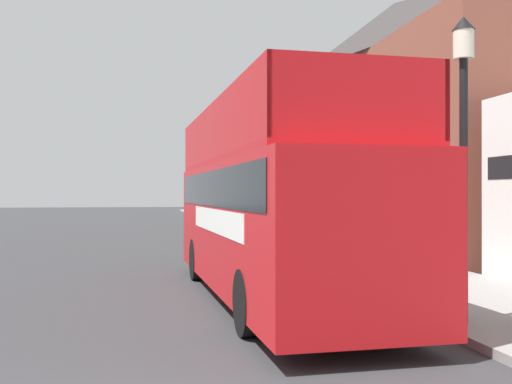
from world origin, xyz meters
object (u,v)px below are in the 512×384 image
(parked_car_ahead_of_bus, at_px, (243,237))
(lamp_post_nearest, at_px, (464,112))
(lamp_post_third, at_px, (260,161))
(lamp_post_second, at_px, (320,151))
(tour_bus, at_px, (270,212))

(parked_car_ahead_of_bus, bearing_deg, lamp_post_nearest, -83.95)
(lamp_post_nearest, distance_m, lamp_post_third, 17.33)
(parked_car_ahead_of_bus, xyz_separation_m, lamp_post_second, (1.82, -3.04, 2.77))
(tour_bus, bearing_deg, lamp_post_second, 60.78)
(lamp_post_nearest, bearing_deg, lamp_post_second, 88.22)
(parked_car_ahead_of_bus, bearing_deg, tour_bus, -97.12)
(lamp_post_nearest, bearing_deg, tour_bus, 123.83)
(tour_bus, distance_m, lamp_post_nearest, 4.54)
(tour_bus, height_order, lamp_post_second, lamp_post_second)
(lamp_post_third, bearing_deg, lamp_post_second, -89.09)
(tour_bus, xyz_separation_m, lamp_post_nearest, (2.36, -3.51, 1.66))
(tour_bus, bearing_deg, lamp_post_third, 77.57)
(tour_bus, relative_size, parked_car_ahead_of_bus, 2.24)
(lamp_post_second, bearing_deg, lamp_post_nearest, -91.78)
(lamp_post_second, height_order, lamp_post_third, lamp_post_third)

